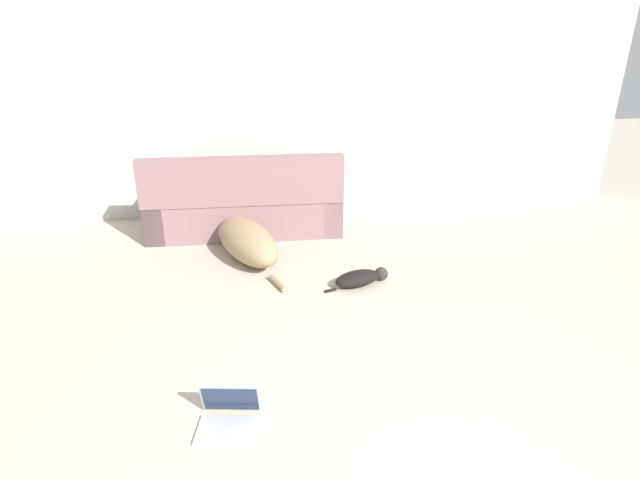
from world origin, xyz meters
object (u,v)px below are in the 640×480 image
(couch, at_px, (245,207))
(cat, at_px, (361,278))
(laptop_open, at_px, (229,411))
(dog, at_px, (245,239))

(couch, bearing_deg, cat, 125.27)
(cat, bearing_deg, laptop_open, -143.06)
(couch, bearing_deg, laptop_open, 89.13)
(cat, bearing_deg, couch, 106.42)
(laptop_open, bearing_deg, dog, 96.76)
(couch, height_order, dog, couch)
(cat, distance_m, laptop_open, 1.81)
(couch, height_order, cat, couch)
(couch, relative_size, cat, 3.42)
(couch, distance_m, laptop_open, 2.88)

